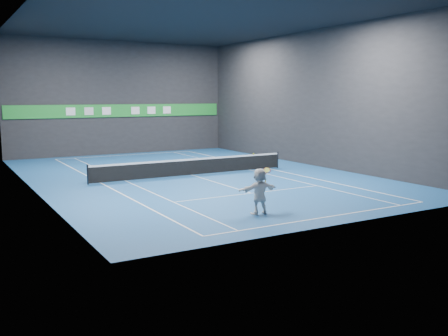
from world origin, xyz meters
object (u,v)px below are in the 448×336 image
tennis_ball (254,154)px  tennis_net (192,166)px  player (259,191)px  tennis_racket (267,172)px

tennis_ball → tennis_net: 10.64m
tennis_net → player: bearing=-101.5°
player → tennis_racket: tennis_racket is taller
tennis_ball → tennis_racket: (0.70, 0.09, -0.76)m
player → tennis_net: bearing=-99.6°
tennis_ball → tennis_net: size_ratio=0.01×
tennis_ball → tennis_net: bearing=76.9°
tennis_net → tennis_racket: bearing=-99.5°
tennis_ball → tennis_racket: size_ratio=0.10×
player → tennis_ball: tennis_ball is taller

